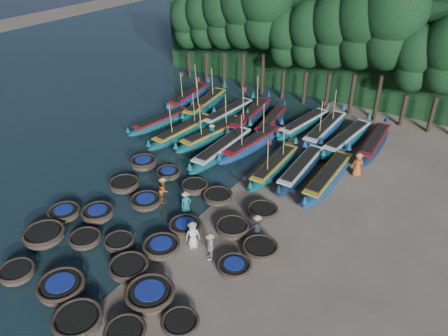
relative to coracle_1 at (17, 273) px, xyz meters
The scene contains 62 objects.
ground 10.66m from the coracle_1, 64.04° to the left, with size 120.00×120.00×0.00m, color gray.
foliage_wall 33.72m from the coracle_1, 81.98° to the left, with size 40.00×3.00×10.00m, color black.
coracle_1 is the anchor object (origin of this frame).
coracle_2 2.81m from the coracle_1, 11.33° to the left, with size 2.62×2.62×0.81m.
coracle_3 5.05m from the coracle_1, ahead, with size 2.33×2.33×0.82m.
coracle_4 7.27m from the coracle_1, ahead, with size 1.90×1.90×0.72m.
coracle_5 2.90m from the coracle_1, 115.71° to the left, with size 2.70×2.70×0.81m.
coracle_6 3.83m from the coracle_1, 77.35° to the left, with size 2.05×2.05×0.64m.
coracle_7 5.65m from the coracle_1, 36.72° to the left, with size 2.48×2.48×0.72m.
coracle_8 7.20m from the coracle_1, 20.59° to the left, with size 2.45×2.45×0.85m.
coracle_9 9.16m from the coracle_1, 13.23° to the left, with size 1.83×1.83×0.63m.
coracle_10 5.17m from the coracle_1, 114.31° to the left, with size 2.25×2.25×0.66m.
coracle_11 5.79m from the coracle_1, 93.32° to the left, with size 2.20×2.20×0.71m.
coracle_12 5.29m from the coracle_1, 60.18° to the left, with size 1.98×1.98×0.63m.
coracle_13 7.40m from the coracle_1, 48.48° to the left, with size 2.09×2.09×0.71m.
coracle_14 11.10m from the coracle_1, 35.38° to the left, with size 1.94×1.94×0.67m.
coracle_15 9.09m from the coracle_1, 98.07° to the left, with size 2.06×2.06×0.69m.
coracle_16 8.43m from the coracle_1, 81.47° to the left, with size 2.01×2.01×0.67m.
coracle_17 9.10m from the coracle_1, 57.42° to the left, with size 2.03×2.03×0.70m.
coracle_18 11.61m from the coracle_1, 50.97° to the left, with size 2.39×2.39×0.76m.
coracle_19 12.67m from the coracle_1, 41.60° to the left, with size 2.11×2.11×0.67m.
coracle_20 11.95m from the coracle_1, 99.95° to the left, with size 2.06×2.06×0.80m.
coracle_21 11.79m from the coracle_1, 88.87° to the left, with size 2.14×2.14×0.63m.
coracle_22 11.73m from the coracle_1, 76.06° to the left, with size 1.93×1.93×0.68m.
coracle_23 12.22m from the coracle_1, 66.87° to the left, with size 2.05×2.05×0.70m.
coracle_24 13.95m from the coracle_1, 55.16° to the left, with size 1.95×1.95×0.71m.
long_boat_1 18.80m from the coracle_1, 107.07° to the left, with size 2.50×7.48×1.33m.
long_boat_2 17.61m from the coracle_1, 98.86° to the left, with size 2.12×8.30×3.54m.
long_boat_3 18.31m from the coracle_1, 90.96° to the left, with size 2.97×8.60×3.70m.
long_boat_4 16.64m from the coracle_1, 84.25° to the left, with size 1.66×8.88×1.56m.
long_boat_5 18.85m from the coracle_1, 80.48° to the left, with size 2.50×8.34×3.57m.
long_boat_6 17.60m from the coracle_1, 69.60° to the left, with size 1.57×7.73×3.28m.
long_boat_7 18.94m from the coracle_1, 65.44° to the left, with size 1.74×8.13×1.43m.
long_boat_8 19.79m from the coracle_1, 59.96° to the left, with size 1.61×8.60×1.51m.
long_boat_9 24.74m from the coracle_1, 106.31° to the left, with size 2.31×8.06×3.45m.
long_boat_10 23.40m from the coracle_1, 101.09° to the left, with size 2.60×8.67×3.71m.
long_boat_11 22.49m from the coracle_1, 94.16° to the left, with size 2.07×8.25×1.46m.
long_boat_12 22.80m from the coracle_1, 89.01° to the left, with size 2.57×9.15×3.91m.
long_boat_13 23.32m from the coracle_1, 84.31° to the left, with size 2.27×7.33×1.30m.
long_boat_14 24.66m from the coracle_1, 78.40° to the left, with size 2.60×7.86×1.40m.
long_boat_15 24.97m from the coracle_1, 73.91° to the left, with size 1.52×8.68×3.69m.
long_boat_16 25.09m from the coracle_1, 68.93° to the left, with size 2.35×8.52×1.51m.
long_boat_17 26.31m from the coracle_1, 65.25° to the left, with size 1.85×8.30×1.46m.
fisherman_0 9.19m from the coracle_1, 48.97° to the left, with size 0.92×0.93×1.82m.
fisherman_1 9.79m from the coracle_1, 65.48° to the left, with size 0.71×0.77×1.97m.
fisherman_2 9.65m from the coracle_1, 79.49° to the left, with size 0.98×1.02×1.85m.
fisherman_3 12.85m from the coracle_1, 47.48° to the left, with size 1.17×0.98×1.77m.
fisherman_4 9.96m from the coracle_1, 42.14° to the left, with size 0.91×0.96×1.79m.
fisherman_5 17.75m from the coracle_1, 90.47° to the left, with size 1.12×1.56×1.82m.
fisherman_6 22.35m from the coracle_1, 59.93° to the left, with size 1.00×0.91×1.92m.
tree_0 32.16m from the coracle_1, 110.97° to the left, with size 3.68×3.68×8.68m.
tree_1 31.55m from the coracle_1, 106.99° to the left, with size 4.09×4.09×9.65m.
tree_2 31.11m from the coracle_1, 102.83° to the left, with size 4.51×4.51×10.63m.
tree_3 30.85m from the coracle_1, 98.53° to the left, with size 4.92×4.92×11.60m.
tree_4 30.78m from the coracle_1, 94.13° to the left, with size 5.34×5.34×12.58m.
tree_5 30.09m from the coracle_1, 89.69° to the left, with size 3.68×3.68×8.68m.
tree_6 30.33m from the coracle_1, 85.24° to the left, with size 4.09×4.09×9.65m.
tree_7 30.74m from the coracle_1, 80.85° to the left, with size 4.51×4.51×10.63m.
tree_8 31.34m from the coracle_1, 76.57° to the left, with size 4.92×4.92×11.60m.
tree_9 32.10m from the coracle_1, 72.43° to the left, with size 5.34×5.34×12.58m.
tree_10 32.27m from the coracle_1, 68.48° to the left, with size 3.68×3.68×8.68m.
tree_11 33.29m from the coracle_1, 64.73° to the left, with size 4.09×4.09×9.65m.
Camera 1 is at (13.11, -17.42, 16.46)m, focal length 35.00 mm.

